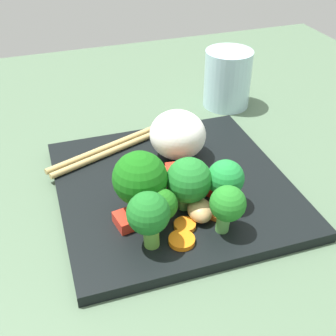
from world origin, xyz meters
The scene contains 23 objects.
ground_plane centered at (0.00, 0.00, -1.00)cm, with size 110.00×110.00×2.00cm, color #4D664C.
square_plate centered at (0.00, 0.00, 0.69)cm, with size 28.21×28.21×1.37cm, color black.
rice_mound centered at (2.62, 5.71, 4.64)cm, with size 7.54×7.24×6.53cm, color white.
broccoli_floret_0 centered at (-5.98, -9.35, 5.49)cm, with size 4.45×4.45×6.59cm.
broccoli_floret_1 centered at (-3.85, -6.95, 4.11)cm, with size 3.50×3.50×4.89cm.
broccoli_floret_2 centered at (-5.31, -3.95, 5.99)cm, with size 6.11×6.11×7.86cm.
broccoli_floret_3 centered at (-0.29, -5.04, 5.23)cm, with size 5.19×5.19×6.64cm.
broccoli_floret_4 centered at (4.14, -5.85, 4.99)cm, with size 4.27×4.27×6.00cm.
broccoli_floret_5 centered at (2.42, -9.97, 4.96)cm, with size 3.89×3.89×5.80cm.
carrot_slice_0 centered at (0.99, -1.57, 1.68)cm, with size 3.07×3.07×0.62cm, color orange.
carrot_slice_1 centered at (-4.92, 0.19, 1.74)cm, with size 2.09×2.09×0.73cm, color orange.
carrot_slice_2 centered at (-1.52, -8.05, 1.64)cm, with size 2.43×2.43×0.54cm, color orange.
carrot_slice_3 centered at (-2.66, -10.13, 1.65)cm, with size 2.82×2.82×0.55cm, color orange.
carrot_slice_4 centered at (-2.49, -3.14, 1.58)cm, with size 2.78×2.78×0.41cm, color orange.
carrot_slice_5 centered at (2.68, -7.43, 1.67)cm, with size 2.27×2.27×0.59cm, color orange.
pepper_chunk_0 centered at (0.69, 0.56, 2.36)cm, with size 2.67×2.24×1.98cm, color red.
pepper_chunk_1 centered at (-2.61, -0.70, 2.24)cm, with size 2.08×1.91×1.74cm, color red.
pepper_chunk_2 centered at (4.18, -3.06, 2.08)cm, with size 2.96×3.16×1.41cm, color red.
pepper_chunk_3 centered at (-7.64, -5.68, 2.05)cm, with size 2.74×1.99×1.36cm, color red.
chicken_piece_0 centered at (0.61, -7.13, 2.49)cm, with size 3.66×2.80×2.23cm, color tan.
chicken_piece_1 centered at (-2.05, 1.23, 2.50)cm, with size 3.51×3.22×2.25cm, color #DBAF65.
chopstick_pair centered at (-4.69, 10.09, 1.79)cm, with size 20.62×9.50×0.84cm.
drinking_glass centered at (16.57, 19.91, 4.74)cm, with size 7.75×7.75×9.48cm, color silver.
Camera 1 is at (-14.94, -41.37, 34.49)cm, focal length 47.07 mm.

